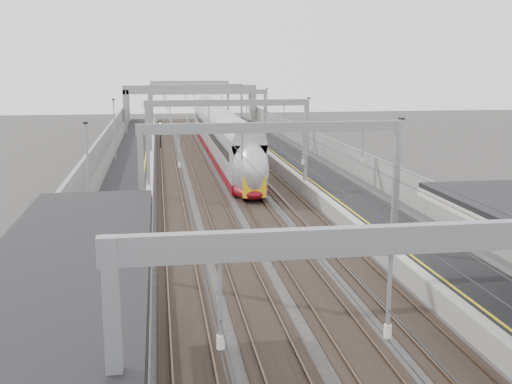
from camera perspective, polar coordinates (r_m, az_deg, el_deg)
name	(u,v)px	position (r m, az deg, el deg)	size (l,w,h in m)	color
platform_left	(129,185)	(54.23, -11.25, 0.64)	(4.00, 120.00, 1.00)	black
platform_right	(316,180)	(55.81, 5.39, 1.11)	(4.00, 120.00, 1.00)	black
tracks	(225,187)	(54.52, -2.80, 0.42)	(11.40, 140.00, 0.20)	black
overhead_line	(217,110)	(60.28, -3.52, 7.30)	(13.00, 140.00, 6.60)	gray
canopy_left	(21,361)	(12.68, -20.13, -13.89)	(4.40, 30.00, 4.24)	black
overbridge	(190,95)	(108.52, -5.88, 8.60)	(22.00, 2.20, 6.90)	gray
wall_left	(88,173)	(54.28, -14.67, 1.68)	(0.30, 120.00, 3.20)	gray
wall_right	(352,166)	(56.49, 8.56, 2.28)	(0.30, 120.00, 3.20)	gray
train	(222,139)	(70.87, -3.02, 4.68)	(2.82, 51.43, 4.46)	maroon
signal_green	(160,130)	(80.00, -8.52, 5.50)	(0.32, 0.32, 3.48)	black
signal_red_near	(229,130)	(79.10, -2.39, 5.55)	(0.32, 0.32, 3.48)	black
signal_red_far	(242,126)	(84.55, -1.30, 5.93)	(0.32, 0.32, 3.48)	black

